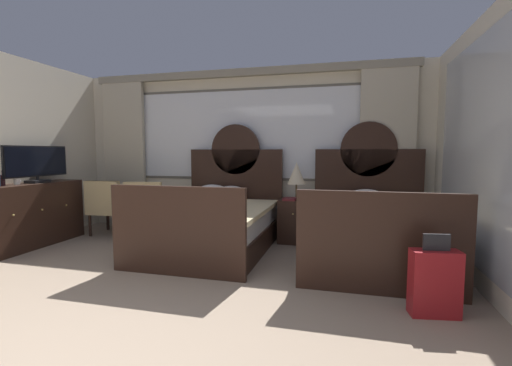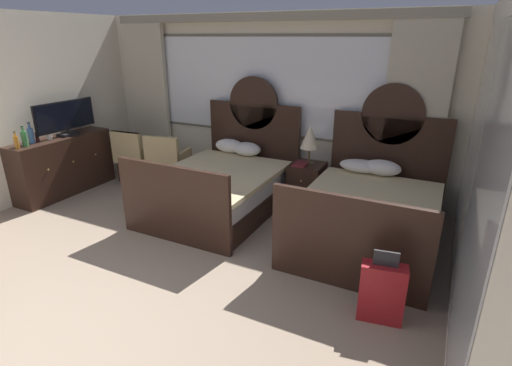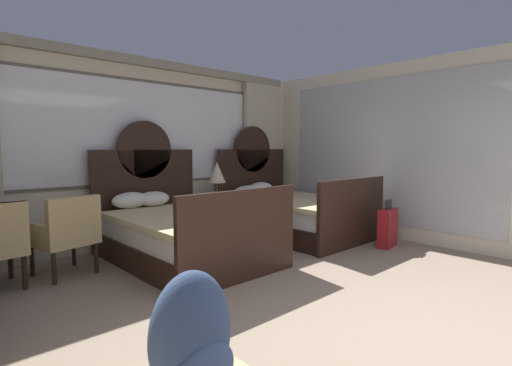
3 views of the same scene
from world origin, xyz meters
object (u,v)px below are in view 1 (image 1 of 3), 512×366
Objects in this scene: armchair_by_window_centre at (109,205)px; armchair_by_window_right at (109,205)px; nightstand_between_beds at (295,221)px; cup_on_dresser at (17,181)px; dresser_minibar at (29,215)px; suitcase_on_floor at (435,283)px; table_lamp_on_nightstand at (296,174)px; bottle_wine_dark at (3,180)px; bed_near_mirror at (371,231)px; bed_near_window at (214,223)px; tv_flatscreen at (37,163)px; armchair_by_window_left at (147,206)px; book_on_nightstand at (290,199)px.

armchair_by_window_right is (-0.00, -0.00, 0.00)m from armchair_by_window_centre.
armchair_by_window_right is (-3.00, -0.30, 0.17)m from nightstand_between_beds.
cup_on_dresser reaches higher than armchair_by_window_right.
suitcase_on_floor is at bearing -9.80° from dresser_minibar.
table_lamp_on_nightstand is 0.62× the size of armchair_by_window_centre.
table_lamp_on_nightstand reaches higher than bottle_wine_dark.
bed_near_mirror reaches higher than armchair_by_window_right.
bed_near_window is 2.63m from dresser_minibar.
bed_near_mirror is 3.36× the size of nightstand_between_beds.
nightstand_between_beds is at bearing 16.43° from tv_flatscreen.
table_lamp_on_nightstand is 0.62× the size of armchair_by_window_left.
tv_flatscreen reaches higher than nightstand_between_beds.
table_lamp_on_nightstand is 2.78× the size of bottle_wine_dark.
bottle_wine_dark reaches higher than armchair_by_window_left.
bed_near_window is at bearing 8.94° from tv_flatscreen.
bed_near_window is at bearing 15.32° from cup_on_dresser.
bed_near_window is 3.15× the size of suitcase_on_floor.
bottle_wine_dark is at bearing -100.10° from cup_on_dresser.
book_on_nightstand is at bearing 4.04° from armchair_by_window_right.
dresser_minibar is (-3.54, -1.12, -0.21)m from book_on_nightstand.
cup_on_dresser is at bearing -159.06° from table_lamp_on_nightstand.
book_on_nightstand is 0.38× the size of suitcase_on_floor.
table_lamp_on_nightstand is 3.87m from dresser_minibar.
table_lamp_on_nightstand is 2.66m from suitcase_on_floor.
armchair_by_window_right is (-1.96, 0.36, 0.13)m from bed_near_window.
bottle_wine_dark is 0.22× the size of armchair_by_window_centre.
table_lamp_on_nightstand reaches higher than suitcase_on_floor.
table_lamp_on_nightstand is at bearing 16.75° from tv_flatscreen.
bed_near_mirror is at bearing -32.51° from nightstand_between_beds.
book_on_nightstand is (-0.07, -0.09, 0.34)m from nightstand_between_beds.
nightstand_between_beds is 0.40× the size of dresser_minibar.
bottle_wine_dark reaches higher than nightstand_between_beds.
tv_flatscreen is 1.52× the size of suitcase_on_floor.
bed_near_window is 2.82m from bottle_wine_dark.
dresser_minibar is 1.78× the size of armchair_by_window_centre.
bed_near_window is 2.86m from suitcase_on_floor.
cup_on_dresser is at bearing -120.23° from armchair_by_window_right.
table_lamp_on_nightstand is at bearing 23.10° from bottle_wine_dark.
armchair_by_window_centre is at bearing 62.18° from bottle_wine_dark.
armchair_by_window_left is 0.70m from armchair_by_window_right.
cup_on_dresser is (-3.55, -1.27, 0.29)m from book_on_nightstand.
cup_on_dresser is 1.31m from armchair_by_window_centre.
table_lamp_on_nightstand is at bearing 6.15° from armchair_by_window_right.
bed_near_mirror reaches higher than book_on_nightstand.
tv_flatscreen is at bearing -127.92° from armchair_by_window_centre.
bed_near_mirror reaches higher than armchair_by_window_centre.
bed_near_mirror is 1.49m from suitcase_on_floor.
table_lamp_on_nightstand is at bearing 124.12° from suitcase_on_floor.
bed_near_mirror reaches higher than dresser_minibar.
bed_near_window is at bearing -15.96° from armchair_by_window_left.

